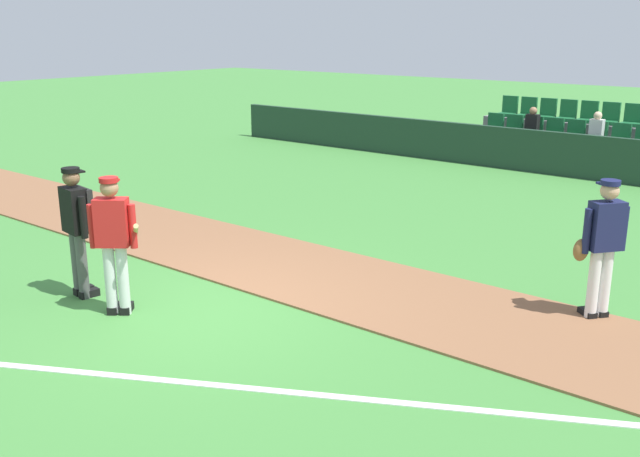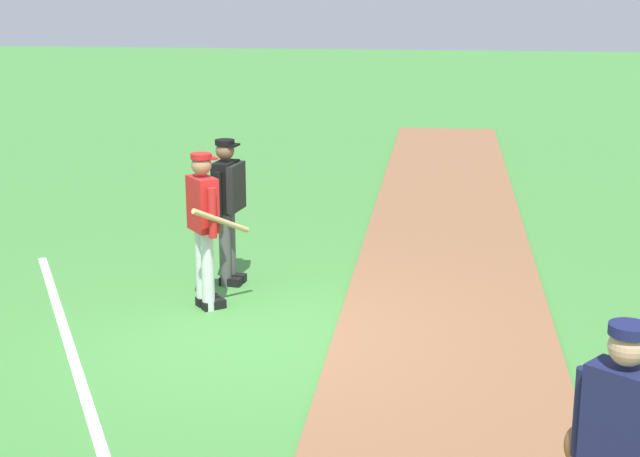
# 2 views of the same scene
# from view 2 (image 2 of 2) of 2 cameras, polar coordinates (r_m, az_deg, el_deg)

# --- Properties ---
(ground_plane) EXTENTS (80.00, 80.00, 0.00)m
(ground_plane) POSITION_cam_2_polar(r_m,az_deg,el_deg) (9.91, -3.95, -6.36)
(ground_plane) COLOR #42843A
(infield_dirt_path) EXTENTS (28.00, 2.29, 0.03)m
(infield_dirt_path) POSITION_cam_2_polar(r_m,az_deg,el_deg) (9.73, 7.56, -6.79)
(infield_dirt_path) COLOR brown
(infield_dirt_path) RESTS_ON ground
(batter_red_jersey) EXTENTS (0.72, 0.69, 1.76)m
(batter_red_jersey) POSITION_cam_2_polar(r_m,az_deg,el_deg) (10.43, -7.01, 0.24)
(batter_red_jersey) COLOR silver
(batter_red_jersey) RESTS_ON ground
(umpire_home_plate) EXTENTS (0.58, 0.35, 1.76)m
(umpire_home_plate) POSITION_cam_2_polar(r_m,az_deg,el_deg) (11.25, -5.57, 1.53)
(umpire_home_plate) COLOR #4C4C4C
(umpire_home_plate) RESTS_ON ground
(runner_navy_jersey) EXTENTS (0.52, 0.54, 1.76)m
(runner_navy_jersey) POSITION_cam_2_polar(r_m,az_deg,el_deg) (5.77, 17.45, -12.92)
(runner_navy_jersey) COLOR white
(runner_navy_jersey) RESTS_ON ground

